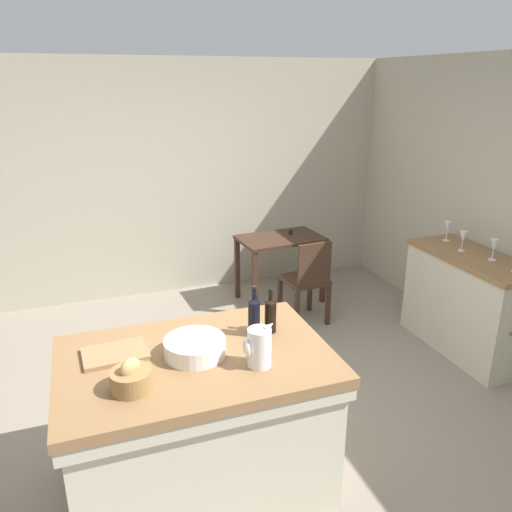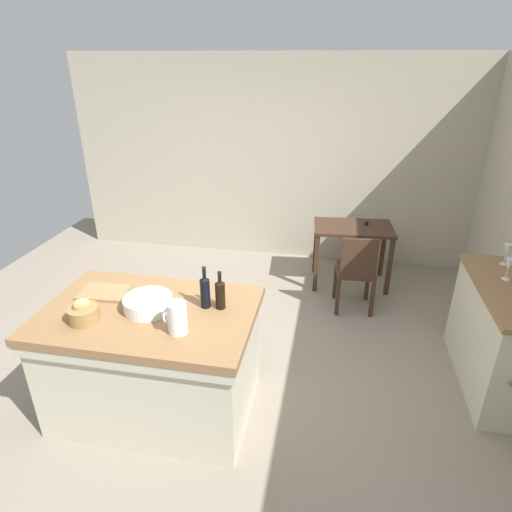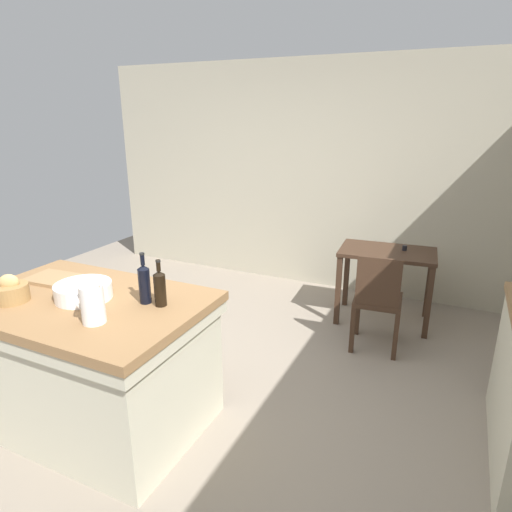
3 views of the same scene
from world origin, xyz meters
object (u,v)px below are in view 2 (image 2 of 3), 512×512
writing_desk (353,236)px  wine_bottle_dark (220,293)px  pitcher (177,317)px  wooden_chair (356,270)px  wash_bowl (148,303)px  island_table (154,357)px  wine_bottle_amber (205,291)px  cutting_board (104,292)px  wine_glass_right (507,251)px  bread_basket (83,313)px  wine_glass_middle (509,265)px  side_cabinet (500,337)px

writing_desk → wine_bottle_dark: (-0.99, -2.26, 0.39)m
wine_bottle_dark → writing_desk: bearing=66.3°
writing_desk → pitcher: 2.89m
wooden_chair → wash_bowl: 2.37m
island_table → wine_bottle_amber: bearing=17.6°
island_table → wine_bottle_amber: size_ratio=4.75×
island_table → wine_bottle_amber: wine_bottle_amber is taller
island_table → cutting_board: 0.62m
island_table → wine_glass_right: 3.05m
island_table → wine_bottle_dark: size_ratio=5.26×
pitcher → wine_glass_right: (2.42, 1.45, 0.03)m
island_table → wine_bottle_dark: wine_bottle_dark is taller
pitcher → wash_bowl: pitcher is taller
bread_basket → cutting_board: bearing=98.2°
wine_glass_middle → side_cabinet: bearing=-82.2°
wooden_chair → wine_glass_right: (1.20, -0.52, 0.56)m
wine_bottle_amber → wine_glass_right: size_ratio=1.74×
wine_bottle_dark → wine_bottle_amber: size_ratio=0.90×
pitcher → wine_bottle_amber: size_ratio=0.81×
wine_glass_right → bread_basket: bearing=-155.0°
wine_bottle_dark → wine_glass_middle: 2.30m
island_table → pitcher: size_ratio=5.85×
writing_desk → wooden_chair: wooden_chair is taller
wine_glass_right → wine_bottle_amber: bearing=-154.5°
cutting_board → wine_glass_middle: wine_glass_middle is taller
wine_glass_right → wine_bottle_dark: bearing=-153.5°
writing_desk → wine_glass_middle: bearing=-51.2°
writing_desk → side_cabinet: bearing=-53.4°
writing_desk → wooden_chair: bearing=-86.5°
side_cabinet → wine_bottle_dark: 2.34m
wine_bottle_amber → wine_glass_right: 2.59m
wine_glass_right → writing_desk: bearing=137.1°
wine_glass_middle → writing_desk: bearing=128.8°
island_table → wine_glass_middle: (2.65, 0.95, 0.56)m
wine_bottle_amber → wine_glass_middle: (2.26, 0.82, 0.02)m
wooden_chair → wash_bowl: size_ratio=2.57×
wooden_chair → pitcher: pitcher is taller
wooden_chair → wine_glass_middle: bearing=-36.0°
island_table → wash_bowl: (0.00, 0.01, 0.46)m
island_table → wine_glass_middle: size_ratio=8.31×
wine_bottle_amber → bread_basket: bearing=-156.5°
pitcher → wine_glass_middle: 2.62m
pitcher → wash_bowl: bearing=143.8°
island_table → wine_glass_right: size_ratio=8.25×
bread_basket → pitcher: bearing=-0.2°
wine_glass_middle → wine_bottle_amber: bearing=-160.0°
island_table → bread_basket: bearing=-150.8°
writing_desk → bread_basket: size_ratio=4.47×
wooden_chair → cutting_board: (-1.96, -1.60, 0.42)m
wooden_chair → wine_bottle_amber: bearing=-124.9°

